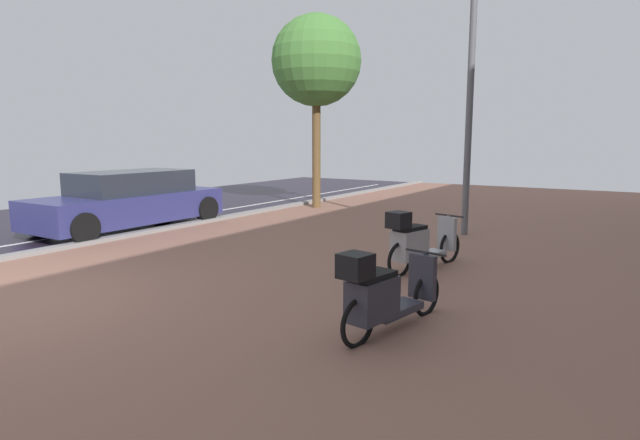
{
  "coord_description": "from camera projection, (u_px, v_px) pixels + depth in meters",
  "views": [
    {
      "loc": [
        6.61,
        -3.11,
        2.0
      ],
      "look_at": [
        2.99,
        2.65,
        0.94
      ],
      "focal_mm": 29.2,
      "sensor_mm": 36.0,
      "label": 1
    }
  ],
  "objects": [
    {
      "name": "ground",
      "position": [
        68.0,
        328.0,
        5.63
      ],
      "size": [
        21.0,
        40.0,
        0.13
      ],
      "color": "#231C2B"
    },
    {
      "name": "scooter_near",
      "position": [
        383.0,
        294.0,
        5.33
      ],
      "size": [
        0.65,
        1.75,
        0.95
      ],
      "color": "black",
      "rests_on": "ground"
    },
    {
      "name": "scooter_mid",
      "position": [
        417.0,
        243.0,
        7.9
      ],
      "size": [
        0.76,
        1.8,
        0.99
      ],
      "color": "black",
      "rests_on": "ground"
    },
    {
      "name": "parked_car_near",
      "position": [
        129.0,
        201.0,
        11.74
      ],
      "size": [
        1.79,
        4.34,
        1.29
      ],
      "color": "navy",
      "rests_on": "ground"
    },
    {
      "name": "lamp_post",
      "position": [
        472.0,
        57.0,
        10.52
      ],
      "size": [
        0.2,
        0.52,
        6.64
      ],
      "color": "slate",
      "rests_on": "ground"
    },
    {
      "name": "street_tree",
      "position": [
        316.0,
        62.0,
        14.83
      ],
      "size": [
        2.57,
        2.57,
        5.51
      ],
      "color": "brown",
      "rests_on": "ground"
    }
  ]
}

